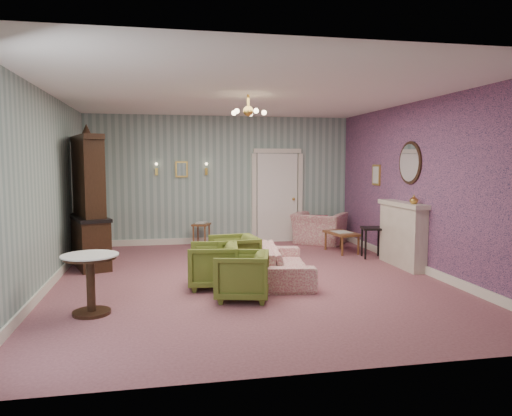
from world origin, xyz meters
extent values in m
plane|color=#965762|center=(0.00, 0.00, 0.00)|extent=(7.00, 7.00, 0.00)
plane|color=white|center=(0.00, 0.00, 2.90)|extent=(7.00, 7.00, 0.00)
plane|color=gray|center=(0.00, 3.50, 1.45)|extent=(6.00, 0.00, 6.00)
plane|color=gray|center=(0.00, -3.50, 1.45)|extent=(6.00, 0.00, 6.00)
plane|color=gray|center=(-3.00, 0.00, 1.45)|extent=(0.00, 7.00, 7.00)
plane|color=gray|center=(3.00, 0.00, 1.45)|extent=(0.00, 7.00, 7.00)
plane|color=#C0608A|center=(2.98, 0.00, 1.45)|extent=(0.00, 7.00, 7.00)
imported|color=olive|center=(-0.29, -1.09, 0.36)|extent=(0.81, 0.84, 0.72)
imported|color=olive|center=(-0.61, -0.41, 0.37)|extent=(0.75, 0.79, 0.73)
imported|color=olive|center=(-0.20, 0.25, 0.37)|extent=(0.76, 0.79, 0.74)
imported|color=#AA4459|center=(0.56, -0.13, 0.36)|extent=(0.77, 1.90, 0.72)
imported|color=#AA4459|center=(2.18, 2.98, 0.48)|extent=(1.29, 1.22, 0.95)
imported|color=gold|center=(2.84, 0.00, 1.23)|extent=(0.15, 0.15, 0.15)
cube|color=maroon|center=(2.13, 2.83, 0.48)|extent=(0.41, 0.28, 0.39)
camera|label=1|loc=(-1.32, -7.42, 1.87)|focal=33.71mm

